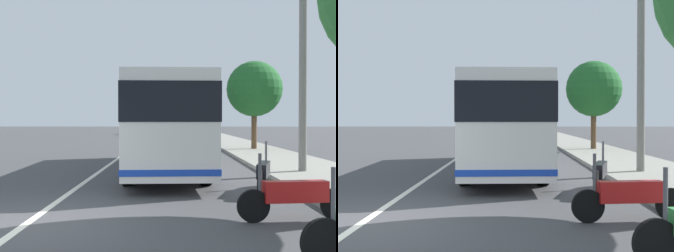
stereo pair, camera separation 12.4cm
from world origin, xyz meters
TOP-DOWN VIEW (x-y plane):
  - ground_plane at (0.00, 0.00)m, footprint 220.00×220.00m
  - sidewalk_curb at (10.00, -7.51)m, footprint 110.00×3.60m
  - lane_divider_line at (10.00, 0.00)m, footprint 110.00×0.16m
  - coach_bus at (7.53, -2.29)m, footprint 10.65×3.01m
  - motorcycle_nearest_curb at (0.18, -4.85)m, footprint 0.37×2.18m
  - motorcycle_mid_row at (3.12, -4.96)m, footprint 2.17×0.80m
  - car_ahead_same_lane at (44.80, 2.05)m, footprint 4.47×2.05m
  - car_side_street at (40.38, -1.87)m, footprint 4.28×1.91m
  - roadside_tree_mid_block at (16.74, -7.59)m, footprint 3.34×3.34m
  - utility_pole at (6.32, -7.03)m, footprint 0.26×0.26m

SIDE VIEW (x-z plane):
  - ground_plane at x=0.00m, z-range 0.00..0.00m
  - lane_divider_line at x=10.00m, z-range 0.00..0.01m
  - sidewalk_curb at x=10.00m, z-range 0.00..0.14m
  - motorcycle_nearest_curb at x=0.18m, z-range -0.15..1.10m
  - motorcycle_mid_row at x=3.12m, z-range -0.15..1.13m
  - car_ahead_same_lane at x=44.80m, z-range -0.04..1.45m
  - car_side_street at x=40.38m, z-range -0.03..1.44m
  - coach_bus at x=7.53m, z-range 0.26..3.37m
  - utility_pole at x=6.32m, z-range 0.00..7.05m
  - roadside_tree_mid_block at x=16.74m, z-range 1.02..6.44m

